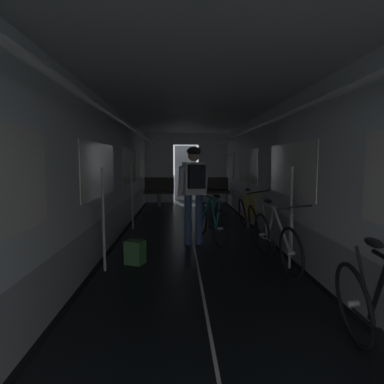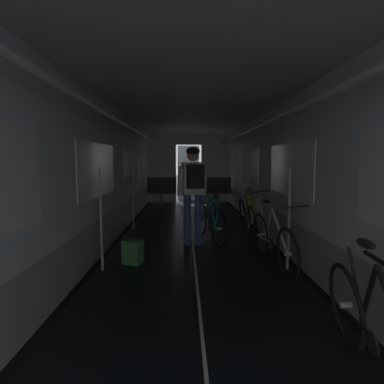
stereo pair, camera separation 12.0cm
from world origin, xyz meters
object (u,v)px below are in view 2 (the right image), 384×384
Objects in this scene: bicycle_black at (379,334)px; bicycle_silver at (273,240)px; bicycle_yellow at (248,215)px; person_cyclist_aisle at (193,185)px; bench_seat_far_right at (216,189)px; bicycle_teal_in_aisle at (209,220)px; bench_seat_far_left at (161,189)px; backpack_on_floor at (133,252)px.

bicycle_silver is at bearing 90.14° from bicycle_black.
bicycle_yellow is 1.55m from person_cyclist_aisle.
bicycle_black is (0.20, -8.25, -0.19)m from bench_seat_far_right.
bench_seat_far_right is 0.58× the size of bicycle_yellow.
bicycle_silver is at bearing -61.39° from bicycle_teal_in_aisle.
person_cyclist_aisle is (-0.90, -4.71, 0.50)m from bench_seat_far_right.
person_cyclist_aisle is (-1.09, 3.55, 0.69)m from bicycle_black.
bench_seat_far_left reaches higher than bicycle_teal_in_aisle.
bench_seat_far_left is 4.42m from bicycle_yellow.
bicycle_yellow reaches higher than backpack_on_floor.
bicycle_teal_in_aisle is (-0.59, -4.44, -0.18)m from bench_seat_far_right.
bicycle_teal_in_aisle reaches higher than backpack_on_floor.
bicycle_silver is at bearing -5.07° from backpack_on_floor.
person_cyclist_aisle reaches higher than backpack_on_floor.
person_cyclist_aisle reaches higher than bench_seat_far_left.
bench_seat_far_right is at bearing 91.37° from bicycle_black.
bicycle_yellow is at bearing 32.44° from bicycle_teal_in_aisle.
bench_seat_far_right is 0.60× the size of bicycle_teal_in_aisle.
backpack_on_floor is (-1.21, -1.25, -0.21)m from bicycle_teal_in_aisle.
bicycle_black is 0.98× the size of person_cyclist_aisle.
person_cyclist_aisle is (-1.14, -0.79, 0.69)m from bicycle_yellow.
backpack_on_floor is at bearing -89.97° from bench_seat_far_left.
bench_seat_far_left is 8.49m from bicycle_black.
bicycle_teal_in_aisle is at bearing 45.93° from backpack_on_floor.
bicycle_silver is 2.01m from backpack_on_floor.
person_cyclist_aisle is (-1.09, 1.16, 0.69)m from bicycle_silver.
bicycle_teal_in_aisle is (0.31, 0.26, -0.69)m from person_cyclist_aisle.
bicycle_yellow is 0.98× the size of person_cyclist_aisle.
bicycle_teal_in_aisle is 1.75m from backpack_on_floor.
bench_seat_far_left is 1.00× the size of bench_seat_far_right.
bench_seat_far_right is 5.98m from backpack_on_floor.
bicycle_yellow is at bearing -86.47° from bench_seat_far_right.
bicycle_silver reaches higher than backpack_on_floor.
bicycle_silver is 4.97× the size of backpack_on_floor.
bicycle_teal_in_aisle is (-0.78, 3.81, 0.00)m from bicycle_black.
person_cyclist_aisle is 5.09× the size of backpack_on_floor.
bicycle_black is 3.25m from backpack_on_floor.
bench_seat_far_right is 0.58× the size of bicycle_silver.
bicycle_yellow is 2.71m from backpack_on_floor.
bicycle_silver reaches higher than bicycle_teal_in_aisle.
bench_seat_far_left and bicycle_black have the same top height.
person_cyclist_aisle is at bearing 107.13° from bicycle_black.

